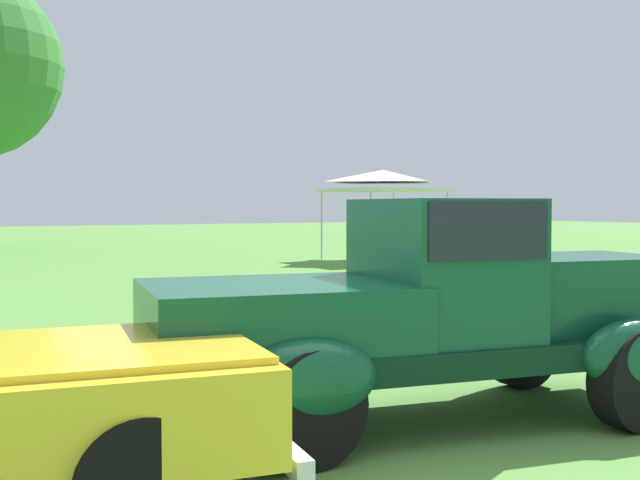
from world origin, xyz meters
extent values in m
plane|color=#568C3D|center=(0.00, 0.00, 0.00)|extent=(120.00, 120.00, 0.00)
cube|color=black|center=(0.53, 0.22, 0.56)|extent=(4.43, 2.21, 0.20)
cube|color=#0F472D|center=(1.77, -0.02, 0.94)|extent=(1.74, 1.36, 0.60)
cube|color=#0F472D|center=(0.64, 0.20, 1.18)|extent=(1.25, 1.54, 1.04)
cube|color=black|center=(0.64, 0.20, 1.48)|extent=(1.17, 1.55, 0.40)
cube|color=#0F472D|center=(-0.65, 0.44, 0.86)|extent=(2.07, 1.73, 0.48)
ellipsoid|color=#0F472D|center=(1.97, 0.68, 0.56)|extent=(0.97, 0.53, 0.52)
ellipsoid|color=#0F472D|center=(1.70, -0.74, 0.56)|extent=(0.97, 0.53, 0.52)
ellipsoid|color=#0F472D|center=(-0.52, 1.15, 0.56)|extent=(0.97, 0.53, 0.52)
ellipsoid|color=#0F472D|center=(-0.78, -0.27, 0.56)|extent=(0.97, 0.53, 0.52)
sphere|color=silver|center=(2.69, 0.26, 1.00)|extent=(0.18, 0.18, 0.18)
cylinder|color=black|center=(1.97, 0.68, 0.38)|extent=(0.76, 0.24, 0.76)
cylinder|color=black|center=(1.70, -0.74, 0.38)|extent=(0.76, 0.24, 0.76)
cylinder|color=black|center=(-0.52, 1.15, 0.38)|extent=(0.76, 0.24, 0.76)
cylinder|color=black|center=(-0.78, -0.27, 0.38)|extent=(0.76, 0.24, 0.76)
cube|color=yellow|center=(-2.04, -0.09, 0.77)|extent=(1.88, 1.69, 0.20)
cube|color=silver|center=(-1.10, -0.24, 0.28)|extent=(0.36, 1.65, 0.12)
cylinder|color=black|center=(-1.81, 0.66, 0.33)|extent=(0.66, 0.20, 0.66)
cube|color=#60C62D|center=(8.35, 10.06, 0.50)|extent=(4.34, 2.77, 0.60)
cube|color=#4D9F24|center=(8.20, 10.02, 1.00)|extent=(2.11, 1.90, 0.44)
cylinder|color=black|center=(9.73, 9.67, 0.32)|extent=(0.64, 0.22, 0.64)
cylinder|color=black|center=(7.42, 8.97, 0.32)|extent=(0.64, 0.22, 0.64)
cylinder|color=#B7B7BC|center=(11.52, 16.08, 1.02)|extent=(0.05, 0.05, 2.05)
cylinder|color=#B7B7BC|center=(11.52, 13.39, 1.02)|extent=(0.05, 0.05, 2.05)
cylinder|color=#B7B7BC|center=(8.83, 16.08, 1.02)|extent=(0.05, 0.05, 2.05)
cylinder|color=#B7B7BC|center=(8.83, 13.39, 1.02)|extent=(0.05, 0.05, 2.05)
cube|color=silver|center=(10.18, 14.74, 2.10)|extent=(3.00, 3.00, 0.10)
pyramid|color=silver|center=(10.18, 14.74, 2.52)|extent=(2.94, 2.94, 0.38)
camera|label=1|loc=(-3.14, -4.48, 1.65)|focal=43.73mm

